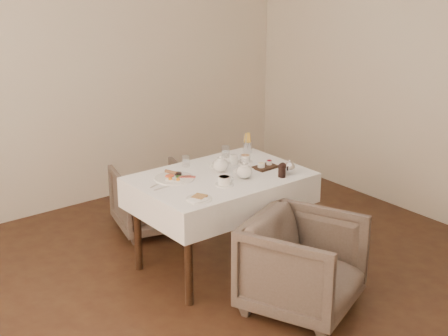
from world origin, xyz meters
TOP-DOWN VIEW (x-y plane):
  - table at (0.16, 0.64)m, footprint 1.28×0.88m
  - armchair_near at (0.20, -0.23)m, footprint 0.95×0.96m
  - armchair_far at (0.11, 1.56)m, footprint 0.75×0.76m
  - breakfast_plate at (-0.16, 0.79)m, footprint 0.30×0.30m
  - side_plate at (-0.26, 0.34)m, footprint 0.19×0.18m
  - teapot_centre at (0.21, 0.70)m, footprint 0.20×0.17m
  - teapot_front at (0.25, 0.47)m, footprint 0.19×0.17m
  - creamer at (0.41, 0.78)m, footprint 0.08×0.08m
  - teacup_near at (0.05, 0.45)m, footprint 0.14×0.14m
  - teacup_far at (0.50, 0.76)m, footprint 0.12×0.12m
  - glass_left at (0.07, 0.97)m, footprint 0.08×0.08m
  - glass_mid at (0.37, 0.62)m, footprint 0.07×0.07m
  - glass_right at (0.46, 0.96)m, footprint 0.07×0.07m
  - condiment_board at (0.54, 0.55)m, footprint 0.19×0.13m
  - pepper_mill_left at (0.50, 0.33)m, footprint 0.06×0.06m
  - pepper_mill_right at (0.50, 0.32)m, footprint 0.06×0.06m
  - silver_pot at (0.60, 0.34)m, footprint 0.13×0.12m
  - fries_cup at (0.68, 0.94)m, footprint 0.08×0.08m
  - cutlery_fork at (-0.31, 0.76)m, footprint 0.19×0.08m
  - cutlery_knife at (-0.32, 0.68)m, footprint 0.18×0.03m

SIDE VIEW (x-z plane):
  - armchair_far at x=0.11m, z-range 0.00..0.57m
  - armchair_near at x=0.20m, z-range 0.00..0.67m
  - table at x=0.16m, z-range 0.26..1.02m
  - cutlery_knife at x=-0.32m, z-range 0.76..0.76m
  - cutlery_fork at x=-0.31m, z-range 0.76..0.76m
  - side_plate at x=-0.26m, z-range 0.75..0.77m
  - breakfast_plate at x=-0.16m, z-range 0.75..0.78m
  - condiment_board at x=0.54m, z-range 0.75..0.79m
  - teacup_far at x=0.50m, z-range 0.75..0.81m
  - teacup_near at x=0.05m, z-range 0.75..0.82m
  - creamer at x=0.41m, z-range 0.76..0.83m
  - glass_mid at x=0.37m, z-range 0.76..0.84m
  - glass_left at x=0.07m, z-range 0.76..0.84m
  - glass_right at x=0.46m, z-range 0.76..0.85m
  - pepper_mill_left at x=0.50m, z-range 0.76..0.86m
  - silver_pot at x=0.60m, z-range 0.76..0.87m
  - pepper_mill_right at x=0.50m, z-range 0.76..0.87m
  - teapot_centre at x=0.21m, z-range 0.76..0.89m
  - teapot_front at x=0.25m, z-range 0.76..0.89m
  - fries_cup at x=0.68m, z-range 0.74..0.91m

